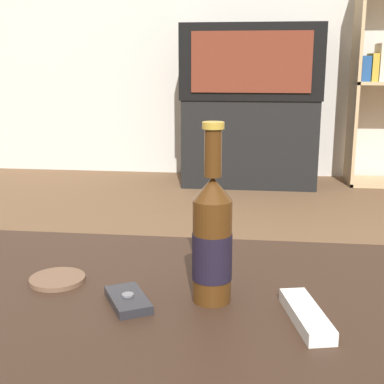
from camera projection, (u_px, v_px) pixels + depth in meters
The scene contains 7 objects.
coffee_table at pixel (133, 343), 0.82m from camera, with size 1.26×0.70×0.41m.
tv_stand at pixel (250, 141), 3.45m from camera, with size 0.84×0.44×0.55m.
television at pixel (252, 62), 3.33m from camera, with size 0.86×0.47×0.45m.
beer_bottle at pixel (212, 239), 0.81m from camera, with size 0.06×0.06×0.28m.
cell_phone at pixel (128, 300), 0.82m from camera, with size 0.09×0.11×0.02m.
remote_control at pixel (306, 315), 0.77m from camera, with size 0.07×0.15×0.02m.
coaster at pixel (57, 279), 0.91m from camera, with size 0.09×0.09×0.01m.
Camera 1 is at (0.18, -0.72, 0.77)m, focal length 50.00 mm.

